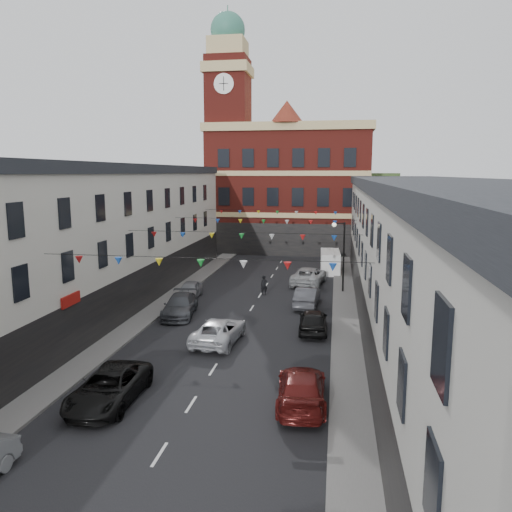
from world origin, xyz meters
The scene contains 19 objects.
ground centered at (0.00, 0.00, 0.00)m, with size 160.00×160.00×0.00m, color black.
pavement_left centered at (-6.90, 2.00, 0.07)m, with size 1.80×64.00×0.15m, color #605E5B.
pavement_right centered at (6.90, 2.00, 0.07)m, with size 1.80×64.00×0.15m, color #605E5B.
terrace_left centered at (-11.78, 1.00, 5.35)m, with size 8.40×56.00×10.70m.
terrace_right centered at (11.78, 1.00, 4.85)m, with size 8.40×56.00×9.70m.
civic_building centered at (0.00, 37.95, 8.14)m, with size 20.60×13.30×18.50m.
clock_tower centered at (-7.50, 35.00, 14.93)m, with size 5.60×5.60×30.00m.
distant_hill centered at (-4.00, 62.00, 5.00)m, with size 40.00×14.00×10.00m, color #2F4D24.
street_lamp centered at (6.55, 14.00, 3.90)m, with size 1.10×0.36×6.00m.
car_left_c centered at (-3.60, -8.42, 0.74)m, with size 2.44×5.29×1.47m, color black.
car_left_d centered at (-4.71, 5.20, 0.74)m, with size 2.07×5.10×1.48m, color #43454B.
car_left_e centered at (-5.50, 10.27, 0.68)m, with size 1.60×3.97×1.35m, color #93959B.
car_right_c centered at (4.79, -7.18, 0.75)m, with size 2.11×5.19×1.51m, color #5B1412.
car_right_d centered at (4.82, 3.06, 0.75)m, with size 1.78×4.42×1.51m, color black.
car_right_e centered at (4.07, 9.22, 0.76)m, with size 1.60×4.60×1.52m, color #434449.
car_right_f centered at (3.75, 16.83, 0.80)m, with size 2.65×5.74×1.60m, color #B7BABD.
moving_car centered at (-0.68, 0.15, 0.72)m, with size 2.39×5.18×1.44m, color silver.
white_van centered at (5.60, 22.84, 1.08)m, with size 1.88×4.89×2.16m, color white.
pedestrian centered at (0.32, 12.27, 0.81)m, with size 0.59×0.39×1.62m, color black.
Camera 1 is at (6.09, -27.82, 10.06)m, focal length 35.00 mm.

